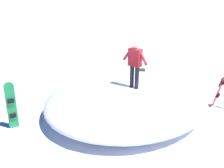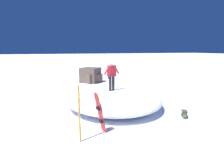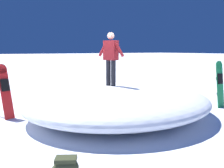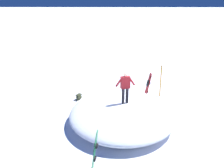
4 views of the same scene
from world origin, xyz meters
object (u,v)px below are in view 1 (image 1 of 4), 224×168
object	(u,v)px
snowboarder_standing	(135,62)
backpack_near	(141,72)
snowboard_secondary_upright	(11,105)
snowboard_primary_upright	(221,87)

from	to	relation	value
snowboarder_standing	backpack_near	xyz separation A→B (m)	(-2.54, -2.64, -1.66)
snowboarder_standing	snowboard_secondary_upright	distance (m)	4.07
snowboard_secondary_upright	snowboard_primary_upright	bearing A→B (deg)	158.34
snowboarder_standing	snowboard_primary_upright	distance (m)	3.25
snowboard_primary_upright	backpack_near	xyz separation A→B (m)	(0.19, -4.09, -0.65)
snowboard_primary_upright	snowboard_secondary_upright	xyz separation A→B (m)	(6.51, -2.59, 0.02)
snowboarder_standing	snowboard_primary_upright	xyz separation A→B (m)	(-2.74, 1.44, -1.00)
snowboard_secondary_upright	snowboarder_standing	bearing A→B (deg)	163.14
snowboarder_standing	backpack_near	distance (m)	4.03
snowboarder_standing	snowboard_primary_upright	bearing A→B (deg)	152.21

